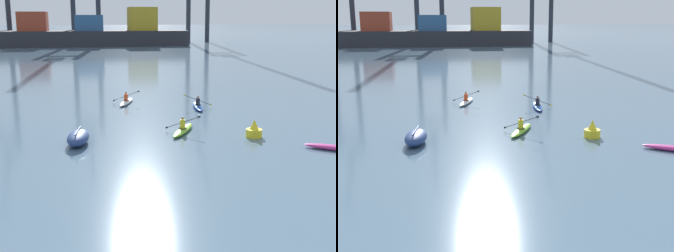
% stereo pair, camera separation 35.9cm
% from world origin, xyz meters
% --- Properties ---
extents(container_barge, '(45.26, 11.10, 8.80)m').
position_xyz_m(container_barge, '(-1.84, 104.01, 2.81)').
color(container_barge, '#28282D').
rests_on(container_barge, ground).
extents(capsized_dinghy, '(1.47, 2.73, 0.76)m').
position_xyz_m(capsized_dinghy, '(-4.08, 18.83, 0.35)').
color(capsized_dinghy, navy).
rests_on(capsized_dinghy, ground).
extents(channel_buoy, '(0.90, 0.90, 1.00)m').
position_xyz_m(channel_buoy, '(5.53, 18.53, 0.36)').
color(channel_buoy, yellow).
rests_on(channel_buoy, ground).
extents(kayak_blue, '(2.16, 3.45, 1.07)m').
position_xyz_m(kayak_blue, '(4.47, 27.10, 0.17)').
color(kayak_blue, '#2856B2').
rests_on(kayak_blue, ground).
extents(kayak_lime, '(2.16, 3.27, 1.08)m').
position_xyz_m(kayak_lime, '(1.87, 20.27, 0.17)').
color(kayak_lime, '#7ABC2D').
rests_on(kayak_lime, ground).
extents(kayak_white, '(2.05, 3.40, 1.07)m').
position_xyz_m(kayak_white, '(-0.52, 29.81, 0.17)').
color(kayak_white, silver).
rests_on(kayak_white, ground).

